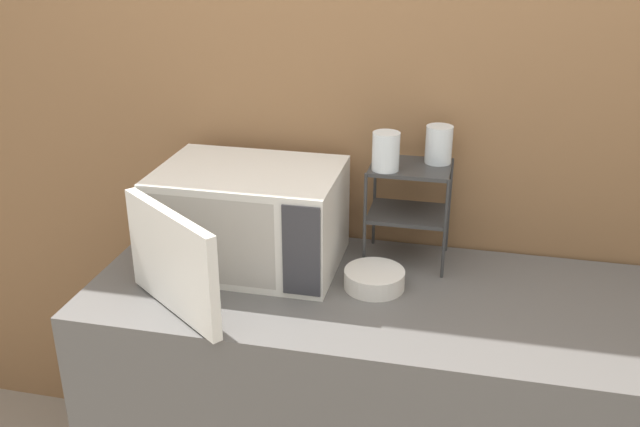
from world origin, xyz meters
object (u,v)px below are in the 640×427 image
(microwave, at_px, (246,219))
(glass_back_right, at_px, (439,144))
(bowl, at_px, (374,279))
(glass_front_left, at_px, (387,151))
(dish_rack, at_px, (409,193))

(microwave, bearing_deg, glass_back_right, 19.04)
(glass_back_right, bearing_deg, microwave, -160.96)
(glass_back_right, bearing_deg, bowl, -120.65)
(glass_front_left, distance_m, bowl, 0.38)
(microwave, relative_size, dish_rack, 2.14)
(glass_front_left, xyz_separation_m, bowl, (-0.00, -0.15, -0.35))
(dish_rack, height_order, bowl, dish_rack)
(glass_front_left, bearing_deg, microwave, -167.50)
(microwave, relative_size, glass_front_left, 5.90)
(glass_front_left, height_order, bowl, glass_front_left)
(glass_front_left, bearing_deg, dish_rack, 37.56)
(microwave, height_order, glass_back_right, glass_back_right)
(microwave, bearing_deg, bowl, -8.34)
(glass_back_right, height_order, bowl, glass_back_right)
(microwave, height_order, bowl, microwave)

